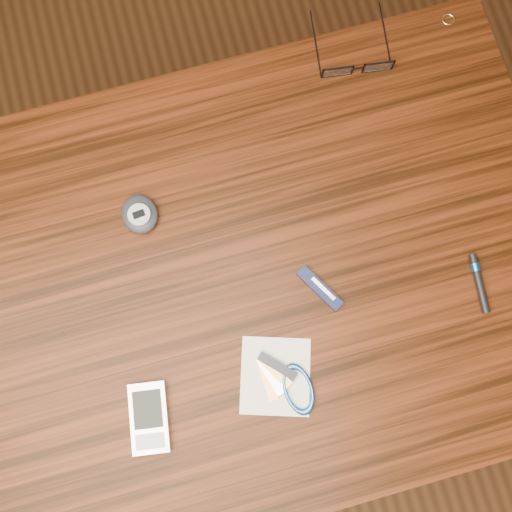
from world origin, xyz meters
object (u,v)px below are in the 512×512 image
(pedometer, at_px, (140,214))
(pocket_knife, at_px, (320,288))
(eyeglasses, at_px, (357,66))
(desk, at_px, (241,288))
(notepad_keys, at_px, (287,382))
(pda_phone, at_px, (149,418))

(pedometer, distance_m, pocket_knife, 0.29)
(eyeglasses, bearing_deg, pedometer, -159.69)
(desk, height_order, notepad_keys, notepad_keys)
(eyeglasses, xyz_separation_m, pedometer, (-0.39, -0.14, -0.00))
(pedometer, bearing_deg, desk, -48.48)
(pda_phone, bearing_deg, pedometer, 78.93)
(desk, height_order, pedometer, pedometer)
(pedometer, bearing_deg, pocket_knife, -38.02)
(desk, bearing_deg, pda_phone, -138.15)
(desk, distance_m, pedometer, 0.21)
(desk, bearing_deg, eyeglasses, 46.00)
(notepad_keys, bearing_deg, pocket_knife, 54.33)
(desk, bearing_deg, pedometer, 131.52)
(desk, bearing_deg, pocket_knife, -22.26)
(desk, distance_m, eyeglasses, 0.40)
(notepad_keys, bearing_deg, desk, 99.17)
(pda_phone, height_order, pedometer, pedometer)
(desk, xyz_separation_m, pedometer, (-0.12, 0.13, 0.11))
(desk, xyz_separation_m, pda_phone, (-0.18, -0.16, 0.11))
(pedometer, xyz_separation_m, notepad_keys, (0.15, -0.30, -0.01))
(eyeglasses, height_order, pda_phone, eyeglasses)
(notepad_keys, bearing_deg, eyeglasses, 61.27)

